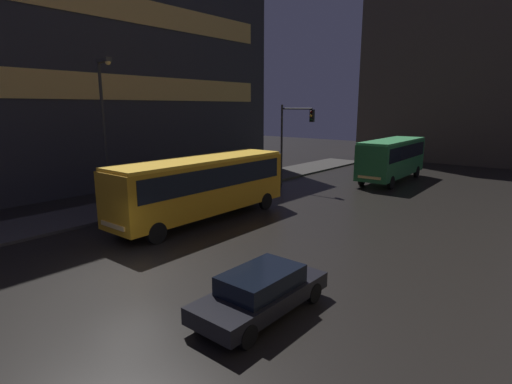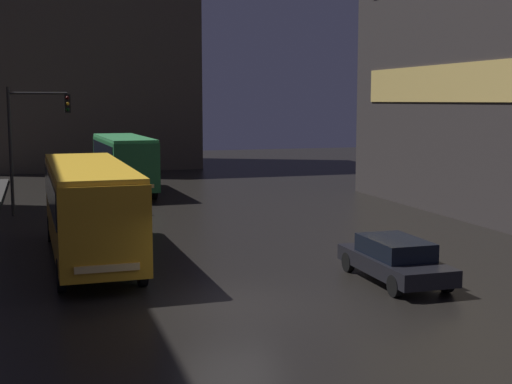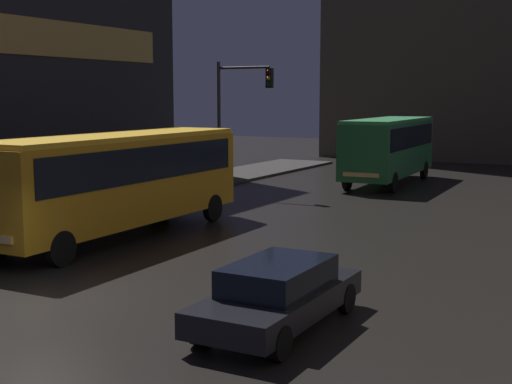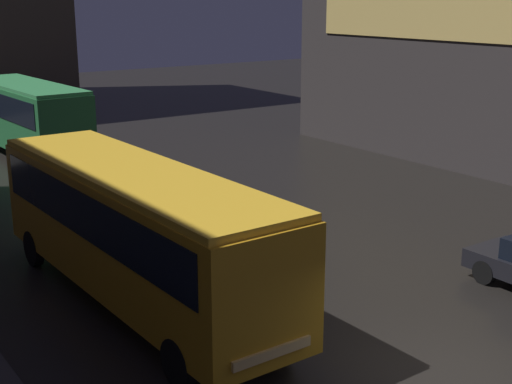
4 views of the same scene
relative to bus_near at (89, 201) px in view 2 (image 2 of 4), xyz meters
The scene contains 6 objects.
ground_plane 7.87m from the bus_near, 63.74° to the right, with size 120.00×120.00×0.00m, color black.
building_far_backdrop 39.18m from the bus_near, 86.47° to the left, with size 18.07×12.00×24.11m.
bus_near is the anchor object (origin of this frame).
bus_far 18.32m from the bus_near, 79.60° to the left, with size 2.92×9.41×3.45m.
car_taxi 10.64m from the bus_near, 33.27° to the right, with size 1.88×4.59×1.36m.
traffic_light_main 11.42m from the bus_near, 99.75° to the left, with size 2.96×0.35×6.24m.
Camera 2 is at (-5.00, -18.38, 5.58)m, focal length 50.00 mm.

